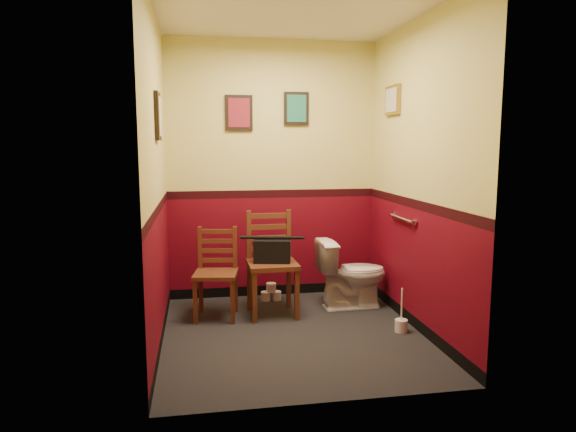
# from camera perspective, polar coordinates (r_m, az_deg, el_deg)

# --- Properties ---
(floor) EXTENTS (2.20, 2.40, 0.00)m
(floor) POSITION_cam_1_polar(r_m,az_deg,el_deg) (4.55, 0.55, -13.01)
(floor) COLOR black
(floor) RESTS_ON ground
(ceiling) EXTENTS (2.20, 2.40, 0.00)m
(ceiling) POSITION_cam_1_polar(r_m,az_deg,el_deg) (4.38, 0.60, 22.10)
(ceiling) COLOR silver
(ceiling) RESTS_ON ground
(wall_back) EXTENTS (2.20, 0.00, 2.70)m
(wall_back) POSITION_cam_1_polar(r_m,az_deg,el_deg) (5.44, -1.72, 5.02)
(wall_back) COLOR #520512
(wall_back) RESTS_ON ground
(wall_front) EXTENTS (2.20, 0.00, 2.70)m
(wall_front) POSITION_cam_1_polar(r_m,az_deg,el_deg) (3.09, 4.61, 2.76)
(wall_front) COLOR #520512
(wall_front) RESTS_ON ground
(wall_left) EXTENTS (0.00, 2.40, 2.70)m
(wall_left) POSITION_cam_1_polar(r_m,az_deg,el_deg) (4.20, -14.38, 3.91)
(wall_left) COLOR #520512
(wall_left) RESTS_ON ground
(wall_right) EXTENTS (0.00, 2.40, 2.70)m
(wall_right) POSITION_cam_1_polar(r_m,az_deg,el_deg) (4.59, 14.25, 4.23)
(wall_right) COLOR #520512
(wall_right) RESTS_ON ground
(grab_bar) EXTENTS (0.05, 0.56, 0.06)m
(grab_bar) POSITION_cam_1_polar(r_m,az_deg,el_deg) (4.84, 12.56, -0.29)
(grab_bar) COLOR silver
(grab_bar) RESTS_ON wall_right
(framed_print_back_a) EXTENTS (0.28, 0.04, 0.36)m
(framed_print_back_a) POSITION_cam_1_polar(r_m,az_deg,el_deg) (5.39, -5.48, 11.34)
(framed_print_back_a) COLOR black
(framed_print_back_a) RESTS_ON wall_back
(framed_print_back_b) EXTENTS (0.26, 0.04, 0.34)m
(framed_print_back_b) POSITION_cam_1_polar(r_m,az_deg,el_deg) (5.47, 0.93, 11.85)
(framed_print_back_b) COLOR black
(framed_print_back_b) RESTS_ON wall_back
(framed_print_left) EXTENTS (0.04, 0.30, 0.38)m
(framed_print_left) POSITION_cam_1_polar(r_m,az_deg,el_deg) (4.30, -14.23, 10.67)
(framed_print_left) COLOR black
(framed_print_left) RESTS_ON wall_left
(framed_print_right) EXTENTS (0.04, 0.34, 0.28)m
(framed_print_right) POSITION_cam_1_polar(r_m,az_deg,el_deg) (5.14, 11.53, 12.50)
(framed_print_right) COLOR olive
(framed_print_right) RESTS_ON wall_right
(toilet) EXTENTS (0.71, 0.41, 0.68)m
(toilet) POSITION_cam_1_polar(r_m,az_deg,el_deg) (5.22, 7.10, -6.40)
(toilet) COLOR white
(toilet) RESTS_ON floor
(toilet_brush) EXTENTS (0.11, 0.11, 0.39)m
(toilet_brush) POSITION_cam_1_polar(r_m,az_deg,el_deg) (4.69, 12.46, -11.71)
(toilet_brush) COLOR silver
(toilet_brush) RESTS_ON floor
(chair_left) EXTENTS (0.45, 0.45, 0.85)m
(chair_left) POSITION_cam_1_polar(r_m,az_deg,el_deg) (4.92, -7.98, -6.29)
(chair_left) COLOR #592F1A
(chair_left) RESTS_ON floor
(chair_right) EXTENTS (0.47, 0.47, 0.99)m
(chair_right) POSITION_cam_1_polar(r_m,az_deg,el_deg) (4.95, -1.84, -5.26)
(chair_right) COLOR #592F1A
(chair_right) RESTS_ON floor
(handbag) EXTENTS (0.37, 0.24, 0.25)m
(handbag) POSITION_cam_1_polar(r_m,az_deg,el_deg) (4.88, -1.76, -3.88)
(handbag) COLOR black
(handbag) RESTS_ON chair_right
(tp_stack) EXTENTS (0.21, 0.11, 0.19)m
(tp_stack) POSITION_cam_1_polar(r_m,az_deg,el_deg) (5.46, -1.89, -8.55)
(tp_stack) COLOR silver
(tp_stack) RESTS_ON floor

